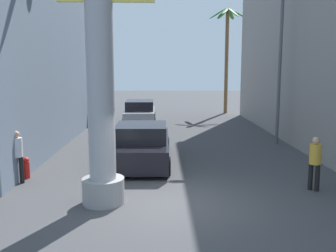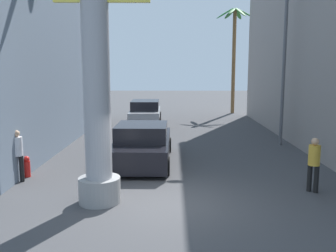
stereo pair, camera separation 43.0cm
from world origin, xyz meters
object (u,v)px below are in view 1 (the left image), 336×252
object	(u,v)px
palm_tree_far_right	(227,44)
pedestrian_curb_left	(17,153)
palm_tree_near_left	(9,42)
fire_hydrant	(26,168)
car_far	(140,113)
pedestrian_far_left	(96,110)
street_lamp	(272,49)
neon_sign_pole	(99,18)
pedestrian_by_sign	(315,160)
car_lead	(142,145)

from	to	relation	value
palm_tree_far_right	pedestrian_curb_left	world-z (taller)	palm_tree_far_right
palm_tree_near_left	palm_tree_far_right	xyz separation A→B (m)	(10.37, 17.75, 1.04)
palm_tree_far_right	fire_hydrant	xyz separation A→B (m)	(-9.82, -18.39, -5.19)
car_far	pedestrian_far_left	bearing A→B (deg)	-167.99
pedestrian_far_left	palm_tree_near_left	bearing A→B (deg)	-94.49
street_lamp	fire_hydrant	bearing A→B (deg)	-150.34
palm_tree_near_left	pedestrian_far_left	xyz separation A→B (m)	(0.86, 11.01, -3.51)
pedestrian_curb_left	neon_sign_pole	bearing A→B (deg)	-31.49
pedestrian_by_sign	pedestrian_curb_left	bearing A→B (deg)	174.48
car_lead	pedestrian_far_left	bearing A→B (deg)	109.75
neon_sign_pole	car_far	world-z (taller)	neon_sign_pole
car_far	pedestrian_curb_left	size ratio (longest dim) A/B	2.74
car_lead	palm_tree_far_right	size ratio (longest dim) A/B	0.62
neon_sign_pole	pedestrian_far_left	world-z (taller)	neon_sign_pole
palm_tree_far_right	pedestrian_curb_left	distance (m)	21.84
car_far	palm_tree_near_left	bearing A→B (deg)	-107.52
car_lead	fire_hydrant	bearing A→B (deg)	-151.68
street_lamp	pedestrian_curb_left	xyz separation A→B (m)	(-9.79, -6.09, -3.57)
pedestrian_curb_left	street_lamp	bearing A→B (deg)	31.90
car_lead	palm_tree_far_right	xyz separation A→B (m)	(6.06, 16.36, 4.84)
neon_sign_pole	street_lamp	distance (m)	10.45
palm_tree_far_right	car_far	bearing A→B (deg)	-137.52
neon_sign_pole	palm_tree_far_right	distance (m)	21.89
palm_tree_near_left	car_far	bearing A→B (deg)	72.48
pedestrian_curb_left	pedestrian_far_left	world-z (taller)	pedestrian_far_left
car_far	palm_tree_far_right	world-z (taller)	palm_tree_far_right
car_lead	pedestrian_by_sign	bearing A→B (deg)	-33.00
street_lamp	palm_tree_near_left	size ratio (longest dim) A/B	1.09
pedestrian_far_left	fire_hydrant	distance (m)	11.67
palm_tree_near_left	palm_tree_far_right	distance (m)	20.58
neon_sign_pole	pedestrian_by_sign	xyz separation A→B (m)	(6.16, 0.95, -3.95)
neon_sign_pole	palm_tree_near_left	distance (m)	4.64
palm_tree_near_left	pedestrian_by_sign	size ratio (longest dim) A/B	4.23
palm_tree_near_left	pedestrian_curb_left	xyz separation A→B (m)	(0.50, -1.19, -3.52)
palm_tree_far_right	fire_hydrant	world-z (taller)	palm_tree_far_right
car_lead	fire_hydrant	distance (m)	4.29
street_lamp	pedestrian_curb_left	world-z (taller)	street_lamp
street_lamp	neon_sign_pole	bearing A→B (deg)	-130.59
palm_tree_far_right	fire_hydrant	bearing A→B (deg)	-118.11
palm_tree_near_left	palm_tree_far_right	bearing A→B (deg)	59.69
pedestrian_curb_left	pedestrian_far_left	xyz separation A→B (m)	(0.37, 12.20, 0.01)
palm_tree_near_left	fire_hydrant	bearing A→B (deg)	-49.20
pedestrian_by_sign	street_lamp	bearing A→B (deg)	84.81
neon_sign_pole	street_lamp	world-z (taller)	neon_sign_pole
car_far	pedestrian_by_sign	size ratio (longest dim) A/B	2.84
palm_tree_near_left	pedestrian_by_sign	world-z (taller)	palm_tree_near_left
street_lamp	car_far	world-z (taller)	street_lamp
car_lead	palm_tree_far_right	world-z (taller)	palm_tree_far_right
street_lamp	pedestrian_far_left	world-z (taller)	street_lamp
car_lead	car_far	world-z (taller)	same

